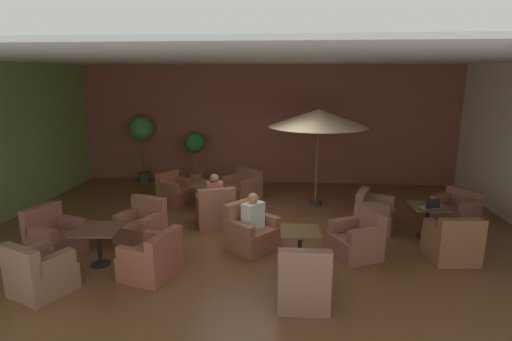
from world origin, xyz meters
The scene contains 27 objects.
ground_plane centered at (0.00, 0.00, -0.01)m, with size 11.25×8.35×0.02m, color brown.
wall_back_brick centered at (0.00, 4.14, 1.74)m, with size 11.25×0.08×3.47m, color brown.
ceiling_slab centered at (0.00, 0.00, 3.50)m, with size 11.25×8.35×0.06m, color silver.
cafe_table_front_left centered at (3.46, 0.00, 0.51)m, with size 0.67×0.67×0.66m.
armchair_front_left_north centered at (3.57, -1.03, 0.32)m, with size 0.83×0.83×0.85m.
armchair_front_left_east centered at (4.27, 0.66, 0.31)m, with size 1.09×1.09×0.80m.
armchair_front_left_south centered at (2.49, 0.37, 0.32)m, with size 0.94×0.92×0.82m.
cafe_table_front_right centered at (-2.50, -1.73, 0.54)m, with size 0.79×0.79×0.66m.
armchair_front_right_north centered at (-1.46, -2.05, 0.29)m, with size 0.95×1.00×0.78m.
armchair_front_right_east centered at (-2.13, -0.70, 0.31)m, with size 0.96×0.95×0.85m.
armchair_front_right_south centered at (-3.53, -1.36, 0.31)m, with size 1.00×0.97×0.87m.
armchair_front_right_west centered at (-2.94, -2.72, 0.32)m, with size 0.97×0.98×0.83m.
cafe_table_mid_center centered at (-1.22, 1.31, 0.53)m, with size 0.80×0.80×0.66m.
armchair_mid_center_north centered at (-0.51, 2.13, 0.30)m, with size 1.14×1.14×0.80m.
armchair_mid_center_east centered at (-2.18, 1.78, 0.30)m, with size 0.95×0.95×0.79m.
armchair_mid_center_south centered at (-0.87, 0.29, 0.33)m, with size 0.97×0.95×0.89m.
cafe_table_rear_right centered at (0.90, -1.55, 0.48)m, with size 0.68×0.68×0.66m.
armchair_rear_right_north centered at (0.93, -2.70, 0.35)m, with size 0.73×0.73×0.94m.
armchair_rear_right_east centered at (1.93, -1.02, 0.31)m, with size 1.00×0.99×0.83m.
armchair_rear_right_south centered at (0.01, -0.81, 0.31)m, with size 1.09×1.10×0.87m.
patio_umbrella_tall_red centered at (1.37, 1.99, 2.16)m, with size 2.40×2.40×2.39m.
potted_tree_left_corner centered at (-3.68, 3.67, 1.50)m, with size 0.71×0.71×2.01m.
potted_tree_mid_left centered at (-2.04, 3.45, 0.99)m, with size 0.60×0.60×1.59m.
patron_blue_shirt centered at (0.05, -0.84, 0.70)m, with size 0.44×0.46×0.67m.
patron_by_window centered at (-0.88, 0.33, 0.75)m, with size 0.40×0.32×0.68m.
iced_drink_cup centered at (3.54, -0.08, 0.72)m, with size 0.08×0.08×0.11m, color silver.
open_laptop centered at (3.44, -0.16, 0.72)m, with size 0.37×0.32×0.20m.
Camera 1 is at (0.72, -7.90, 3.17)m, focal length 28.46 mm.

